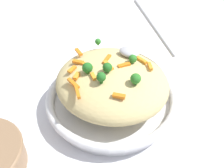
# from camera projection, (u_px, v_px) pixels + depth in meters

# --- Properties ---
(ground_plane) EXTENTS (2.40, 2.40, 0.00)m
(ground_plane) POSITION_uv_depth(u_px,v_px,m) (112.00, 105.00, 0.70)
(ground_plane) COLOR silver
(serving_bowl) EXTENTS (0.36, 0.36, 0.05)m
(serving_bowl) POSITION_uv_depth(u_px,v_px,m) (112.00, 98.00, 0.68)
(serving_bowl) COLOR silver
(serving_bowl) RESTS_ON ground_plane
(pasta_mound) EXTENTS (0.30, 0.28, 0.09)m
(pasta_mound) POSITION_uv_depth(u_px,v_px,m) (112.00, 82.00, 0.64)
(pasta_mound) COLOR #D1BA7A
(pasta_mound) RESTS_ON serving_bowl
(carrot_piece_0) EXTENTS (0.02, 0.04, 0.01)m
(carrot_piece_0) POSITION_uv_depth(u_px,v_px,m) (107.00, 59.00, 0.63)
(carrot_piece_0) COLOR orange
(carrot_piece_0) RESTS_ON pasta_mound
(carrot_piece_1) EXTENTS (0.01, 0.03, 0.01)m
(carrot_piece_1) POSITION_uv_depth(u_px,v_px,m) (72.00, 69.00, 0.61)
(carrot_piece_1) COLOR orange
(carrot_piece_1) RESTS_ON pasta_mound
(carrot_piece_2) EXTENTS (0.03, 0.01, 0.01)m
(carrot_piece_2) POSITION_uv_depth(u_px,v_px,m) (88.00, 66.00, 0.62)
(carrot_piece_2) COLOR orange
(carrot_piece_2) RESTS_ON pasta_mound
(carrot_piece_3) EXTENTS (0.03, 0.02, 0.01)m
(carrot_piece_3) POSITION_uv_depth(u_px,v_px,m) (78.00, 62.00, 0.63)
(carrot_piece_3) COLOR orange
(carrot_piece_3) RESTS_ON pasta_mound
(carrot_piece_4) EXTENTS (0.04, 0.02, 0.01)m
(carrot_piece_4) POSITION_uv_depth(u_px,v_px,m) (73.00, 83.00, 0.57)
(carrot_piece_4) COLOR orange
(carrot_piece_4) RESTS_ON pasta_mound
(carrot_piece_5) EXTENTS (0.02, 0.03, 0.01)m
(carrot_piece_5) POSITION_uv_depth(u_px,v_px,m) (77.00, 76.00, 0.59)
(carrot_piece_5) COLOR orange
(carrot_piece_5) RESTS_ON pasta_mound
(carrot_piece_6) EXTENTS (0.03, 0.03, 0.01)m
(carrot_piece_6) POSITION_uv_depth(u_px,v_px,m) (124.00, 65.00, 0.61)
(carrot_piece_6) COLOR orange
(carrot_piece_6) RESTS_ON pasta_mound
(carrot_piece_7) EXTENTS (0.03, 0.02, 0.01)m
(carrot_piece_7) POSITION_uv_depth(u_px,v_px,m) (93.00, 76.00, 0.58)
(carrot_piece_7) COLOR orange
(carrot_piece_7) RESTS_ON pasta_mound
(carrot_piece_8) EXTENTS (0.03, 0.02, 0.01)m
(carrot_piece_8) POSITION_uv_depth(u_px,v_px,m) (119.00, 96.00, 0.54)
(carrot_piece_8) COLOR orange
(carrot_piece_8) RESTS_ON pasta_mound
(carrot_piece_9) EXTENTS (0.03, 0.02, 0.01)m
(carrot_piece_9) POSITION_uv_depth(u_px,v_px,m) (79.00, 52.00, 0.67)
(carrot_piece_9) COLOR orange
(carrot_piece_9) RESTS_ON pasta_mound
(carrot_piece_10) EXTENTS (0.04, 0.02, 0.01)m
(carrot_piece_10) POSITION_uv_depth(u_px,v_px,m) (109.00, 65.00, 0.61)
(carrot_piece_10) COLOR orange
(carrot_piece_10) RESTS_ON pasta_mound
(carrot_piece_11) EXTENTS (0.03, 0.03, 0.01)m
(carrot_piece_11) POSITION_uv_depth(u_px,v_px,m) (150.00, 66.00, 0.62)
(carrot_piece_11) COLOR orange
(carrot_piece_11) RESTS_ON pasta_mound
(carrot_piece_12) EXTENTS (0.04, 0.02, 0.01)m
(carrot_piece_12) POSITION_uv_depth(u_px,v_px,m) (142.00, 60.00, 0.64)
(carrot_piece_12) COLOR orange
(carrot_piece_12) RESTS_ON pasta_mound
(carrot_piece_13) EXTENTS (0.04, 0.03, 0.01)m
(carrot_piece_13) POSITION_uv_depth(u_px,v_px,m) (77.00, 92.00, 0.55)
(carrot_piece_13) COLOR orange
(carrot_piece_13) RESTS_ON pasta_mound
(broccoli_floret_0) EXTENTS (0.03, 0.03, 0.03)m
(broccoli_floret_0) POSITION_uv_depth(u_px,v_px,m) (136.00, 79.00, 0.56)
(broccoli_floret_0) COLOR #296820
(broccoli_floret_0) RESTS_ON pasta_mound
(broccoli_floret_1) EXTENTS (0.02, 0.02, 0.03)m
(broccoli_floret_1) POSITION_uv_depth(u_px,v_px,m) (106.00, 67.00, 0.59)
(broccoli_floret_1) COLOR #205B1C
(broccoli_floret_1) RESTS_ON pasta_mound
(broccoli_floret_2) EXTENTS (0.03, 0.03, 0.03)m
(broccoli_floret_2) POSITION_uv_depth(u_px,v_px,m) (87.00, 68.00, 0.59)
(broccoli_floret_2) COLOR #205B1C
(broccoli_floret_2) RESTS_ON pasta_mound
(broccoli_floret_3) EXTENTS (0.02, 0.02, 0.03)m
(broccoli_floret_3) POSITION_uv_depth(u_px,v_px,m) (133.00, 59.00, 0.62)
(broccoli_floret_3) COLOR #296820
(broccoli_floret_3) RESTS_ON pasta_mound
(broccoli_floret_4) EXTENTS (0.02, 0.02, 0.02)m
(broccoli_floret_4) POSITION_uv_depth(u_px,v_px,m) (98.00, 42.00, 0.69)
(broccoli_floret_4) COLOR #296820
(broccoli_floret_4) RESTS_ON pasta_mound
(broccoli_floret_5) EXTENTS (0.02, 0.02, 0.03)m
(broccoli_floret_5) POSITION_uv_depth(u_px,v_px,m) (101.00, 77.00, 0.56)
(broccoli_floret_5) COLOR #205B1C
(broccoli_floret_5) RESTS_ON pasta_mound
(serving_spoon) EXTENTS (0.17, 0.13, 0.11)m
(serving_spoon) POSITION_uv_depth(u_px,v_px,m) (139.00, 42.00, 0.65)
(serving_spoon) COLOR #B7B7BC
(serving_spoon) RESTS_ON pasta_mound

